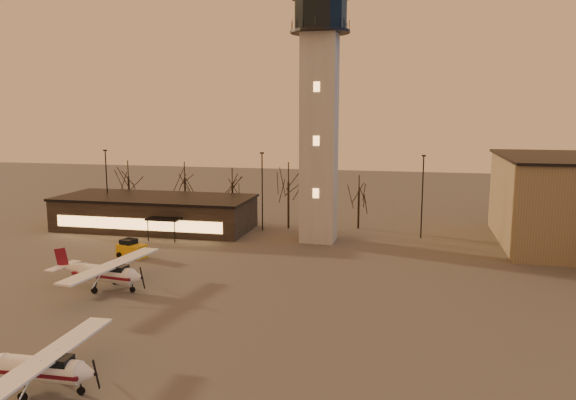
{
  "coord_description": "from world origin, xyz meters",
  "views": [
    {
      "loc": [
        10.71,
        -34.78,
        15.43
      ],
      "look_at": [
        0.07,
        13.0,
        7.57
      ],
      "focal_mm": 35.0,
      "sensor_mm": 36.0,
      "label": 1
    }
  ],
  "objects_px": {
    "control_tower": "(319,102)",
    "cessna_rear": "(109,277)",
    "terminal": "(155,213)",
    "service_cart": "(131,250)",
    "cessna_front": "(44,373)"
  },
  "relations": [
    {
      "from": "cessna_front",
      "to": "cessna_rear",
      "type": "relative_size",
      "value": 0.92
    },
    {
      "from": "control_tower",
      "to": "cessna_rear",
      "type": "height_order",
      "value": "control_tower"
    },
    {
      "from": "terminal",
      "to": "cessna_front",
      "type": "height_order",
      "value": "terminal"
    },
    {
      "from": "terminal",
      "to": "cessna_rear",
      "type": "distance_m",
      "value": 25.4
    },
    {
      "from": "terminal",
      "to": "cessna_front",
      "type": "distance_m",
      "value": 43.36
    },
    {
      "from": "cessna_front",
      "to": "cessna_rear",
      "type": "distance_m",
      "value": 17.98
    },
    {
      "from": "cessna_front",
      "to": "service_cart",
      "type": "height_order",
      "value": "cessna_front"
    },
    {
      "from": "control_tower",
      "to": "cessna_rear",
      "type": "relative_size",
      "value": 2.67
    },
    {
      "from": "terminal",
      "to": "cessna_front",
      "type": "xyz_separation_m",
      "value": [
        13.17,
        -41.3,
        -1.09
      ]
    },
    {
      "from": "cessna_rear",
      "to": "service_cart",
      "type": "bearing_deg",
      "value": 115.2
    },
    {
      "from": "control_tower",
      "to": "cessna_front",
      "type": "relative_size",
      "value": 2.88
    },
    {
      "from": "terminal",
      "to": "cessna_rear",
      "type": "height_order",
      "value": "terminal"
    },
    {
      "from": "control_tower",
      "to": "cessna_front",
      "type": "xyz_separation_m",
      "value": [
        -8.83,
        -39.32,
        -15.26
      ]
    },
    {
      "from": "terminal",
      "to": "service_cart",
      "type": "bearing_deg",
      "value": -74.27
    },
    {
      "from": "terminal",
      "to": "cessna_front",
      "type": "relative_size",
      "value": 2.25
    }
  ]
}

